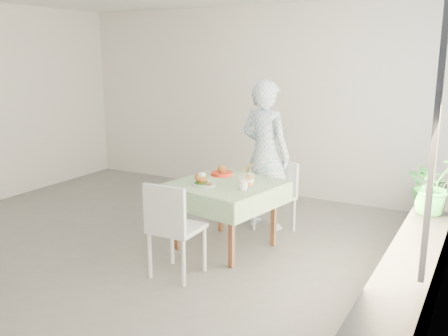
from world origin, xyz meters
The scene contains 12 objects.
floor centered at (0.00, 0.00, 0.00)m, with size 6.00×6.00×0.00m, color #5E5C59.
wall_back centered at (0.00, 2.50, 1.40)m, with size 6.00×0.02×2.80m, color white.
window_ledge centered at (2.80, 0.00, 0.25)m, with size 0.40×4.80×0.50m, color black.
cafe_table centered at (0.79, 0.19, 0.46)m, with size 1.21×1.21×0.74m.
chair_far centered at (1.05, 0.95, 0.26)m, with size 0.52×0.52×0.84m.
chair_near centered at (0.72, -0.66, 0.29)m, with size 0.45×0.45×0.94m.
diner centered at (0.88, 1.02, 0.91)m, with size 0.66×0.44×1.82m, color #80A9CD.
main_dish centered at (0.62, -0.01, 0.79)m, with size 0.27×0.27×0.14m.
juice_cup_orange centered at (1.07, 0.21, 0.81)m, with size 0.10×0.10×0.29m.
juice_cup_lemonade centered at (1.09, 0.01, 0.81)m, with size 0.10×0.10×0.29m.
second_dish centered at (0.59, 0.46, 0.78)m, with size 0.25×0.25×0.12m.
potted_plant centered at (2.79, 0.95, 0.80)m, with size 0.54×0.47×0.60m, color #2B813C.
Camera 1 is at (3.30, -4.39, 2.12)m, focal length 40.00 mm.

